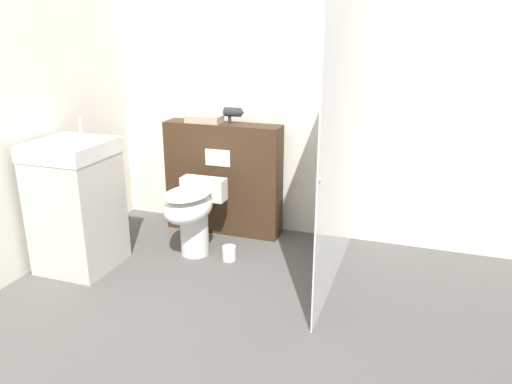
# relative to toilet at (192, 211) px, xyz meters

# --- Properties ---
(ground_plane) EXTENTS (12.00, 12.00, 0.00)m
(ground_plane) POSITION_rel_toilet_xyz_m (0.33, -1.38, -0.37)
(ground_plane) COLOR #565451
(wall_back) EXTENTS (8.00, 0.06, 2.50)m
(wall_back) POSITION_rel_toilet_xyz_m (0.33, 0.76, 0.88)
(wall_back) COLOR silver
(wall_back) RESTS_ON ground_plane
(partition_panel) EXTENTS (1.01, 0.23, 0.96)m
(partition_panel) POSITION_rel_toilet_xyz_m (0.04, 0.55, 0.11)
(partition_panel) COLOR #3D2819
(partition_panel) RESTS_ON ground_plane
(shower_glass) EXTENTS (0.04, 1.47, 1.97)m
(shower_glass) POSITION_rel_toilet_xyz_m (1.13, -0.01, 0.62)
(shower_glass) COLOR silver
(shower_glass) RESTS_ON ground_plane
(toilet) EXTENTS (0.37, 0.59, 0.57)m
(toilet) POSITION_rel_toilet_xyz_m (0.00, 0.00, 0.00)
(toilet) COLOR white
(toilet) RESTS_ON ground_plane
(sink_vanity) EXTENTS (0.52, 0.54, 1.10)m
(sink_vanity) POSITION_rel_toilet_xyz_m (-0.72, -0.44, 0.12)
(sink_vanity) COLOR beige
(sink_vanity) RESTS_ON ground_plane
(hair_drier) EXTENTS (0.17, 0.08, 0.13)m
(hair_drier) POSITION_rel_toilet_xyz_m (0.13, 0.57, 0.68)
(hair_drier) COLOR #2D2D33
(hair_drier) RESTS_ON partition_panel
(folded_towel) EXTENTS (0.30, 0.15, 0.06)m
(folded_towel) POSITION_rel_toilet_xyz_m (-0.12, 0.53, 0.62)
(folded_towel) COLOR tan
(folded_towel) RESTS_ON partition_panel
(spare_toilet_roll) EXTENTS (0.10, 0.10, 0.11)m
(spare_toilet_roll) POSITION_rel_toilet_xyz_m (0.30, 0.00, -0.31)
(spare_toilet_roll) COLOR white
(spare_toilet_roll) RESTS_ON ground_plane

